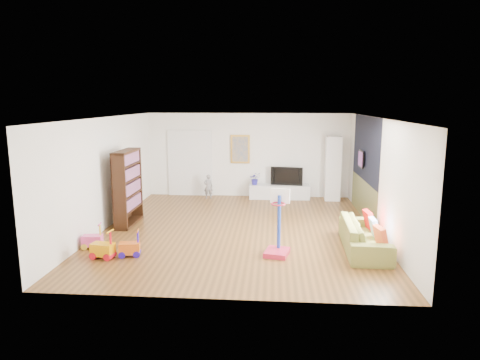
# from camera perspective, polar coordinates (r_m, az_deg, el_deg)

# --- Properties ---
(floor) EXTENTS (6.50, 7.50, 0.00)m
(floor) POSITION_cam_1_polar(r_m,az_deg,el_deg) (10.49, -0.17, -6.59)
(floor) COLOR brown
(floor) RESTS_ON ground
(ceiling) EXTENTS (6.50, 7.50, 0.00)m
(ceiling) POSITION_cam_1_polar(r_m,az_deg,el_deg) (10.03, -0.18, 8.32)
(ceiling) COLOR white
(ceiling) RESTS_ON ground
(wall_back) EXTENTS (6.50, 0.00, 2.70)m
(wall_back) POSITION_cam_1_polar(r_m,az_deg,el_deg) (13.87, 1.07, 3.33)
(wall_back) COLOR white
(wall_back) RESTS_ON ground
(wall_front) EXTENTS (6.50, 0.00, 2.70)m
(wall_front) POSITION_cam_1_polar(r_m,az_deg,el_deg) (6.53, -2.82, -4.90)
(wall_front) COLOR white
(wall_front) RESTS_ON ground
(wall_left) EXTENTS (0.00, 7.50, 2.70)m
(wall_left) POSITION_cam_1_polar(r_m,az_deg,el_deg) (10.92, -17.43, 0.89)
(wall_left) COLOR white
(wall_left) RESTS_ON ground
(wall_right) EXTENTS (0.00, 7.50, 2.70)m
(wall_right) POSITION_cam_1_polar(r_m,az_deg,el_deg) (10.43, 17.92, 0.43)
(wall_right) COLOR silver
(wall_right) RESTS_ON ground
(navy_accent) EXTENTS (0.01, 3.20, 1.70)m
(navy_accent) POSITION_cam_1_polar(r_m,az_deg,el_deg) (11.71, 16.42, 4.04)
(navy_accent) COLOR black
(navy_accent) RESTS_ON wall_right
(olive_wainscot) EXTENTS (0.01, 3.20, 1.00)m
(olive_wainscot) POSITION_cam_1_polar(r_m,az_deg,el_deg) (11.93, 16.08, -2.42)
(olive_wainscot) COLOR brown
(olive_wainscot) RESTS_ON wall_right
(doorway) EXTENTS (1.45, 0.06, 2.10)m
(doorway) POSITION_cam_1_polar(r_m,az_deg,el_deg) (14.11, -6.67, 2.15)
(doorway) COLOR white
(doorway) RESTS_ON ground
(painting_back) EXTENTS (0.62, 0.06, 0.92)m
(painting_back) POSITION_cam_1_polar(r_m,az_deg,el_deg) (13.83, 0.02, 4.14)
(painting_back) COLOR gold
(painting_back) RESTS_ON wall_back
(artwork_right) EXTENTS (0.04, 0.56, 0.46)m
(artwork_right) POSITION_cam_1_polar(r_m,az_deg,el_deg) (11.93, 15.84, 2.72)
(artwork_right) COLOR #7F3F8C
(artwork_right) RESTS_ON wall_right
(media_console) EXTENTS (1.93, 0.52, 0.45)m
(media_console) POSITION_cam_1_polar(r_m,az_deg,el_deg) (13.73, 5.27, -1.56)
(media_console) COLOR silver
(media_console) RESTS_ON ground
(tall_cabinet) EXTENTS (0.48, 0.48, 2.01)m
(tall_cabinet) POSITION_cam_1_polar(r_m,az_deg,el_deg) (13.66, 12.28, 1.51)
(tall_cabinet) COLOR white
(tall_cabinet) RESTS_ON ground
(bookshelf) EXTENTS (0.34, 1.29, 1.88)m
(bookshelf) POSITION_cam_1_polar(r_m,az_deg,el_deg) (11.09, -14.74, -0.98)
(bookshelf) COLOR black
(bookshelf) RESTS_ON ground
(sofa) EXTENTS (0.92, 2.16, 0.62)m
(sofa) POSITION_cam_1_polar(r_m,az_deg,el_deg) (9.37, 16.26, -7.15)
(sofa) COLOR olive
(sofa) RESTS_ON ground
(basketball_hoop) EXTENTS (0.58, 0.65, 1.35)m
(basketball_hoop) POSITION_cam_1_polar(r_m,az_deg,el_deg) (8.64, 5.01, -5.73)
(basketball_hoop) COLOR #B91F3C
(basketball_hoop) RESTS_ON ground
(ride_on_yellow) EXTENTS (0.47, 0.34, 0.58)m
(ride_on_yellow) POSITION_cam_1_polar(r_m,az_deg,el_deg) (8.97, -17.88, -8.16)
(ride_on_yellow) COLOR orange
(ride_on_yellow) RESTS_ON ground
(ride_on_orange) EXTENTS (0.44, 0.32, 0.53)m
(ride_on_orange) POSITION_cam_1_polar(r_m,az_deg,el_deg) (8.94, -14.54, -8.21)
(ride_on_orange) COLOR #D85E19
(ride_on_orange) RESTS_ON ground
(ride_on_pink) EXTENTS (0.43, 0.30, 0.54)m
(ride_on_pink) POSITION_cam_1_polar(r_m,az_deg,el_deg) (9.62, -19.12, -7.09)
(ride_on_pink) COLOR #ED4698
(ride_on_pink) RESTS_ON ground
(child) EXTENTS (0.33, 0.27, 0.78)m
(child) POSITION_cam_1_polar(r_m,az_deg,el_deg) (13.68, -4.26, -0.88)
(child) COLOR gray
(child) RESTS_ON ground
(tv) EXTENTS (1.02, 0.27, 0.58)m
(tv) POSITION_cam_1_polar(r_m,az_deg,el_deg) (13.69, 6.28, 0.58)
(tv) COLOR black
(tv) RESTS_ON media_console
(vase_plant) EXTENTS (0.40, 0.37, 0.39)m
(vase_plant) POSITION_cam_1_polar(r_m,az_deg,el_deg) (13.64, 2.03, 0.19)
(vase_plant) COLOR #272196
(vase_plant) RESTS_ON media_console
(pillow_left) EXTENTS (0.18, 0.41, 0.39)m
(pillow_left) POSITION_cam_1_polar(r_m,az_deg,el_deg) (8.80, 18.26, -7.18)
(pillow_left) COLOR #CF4B26
(pillow_left) RESTS_ON sofa
(pillow_center) EXTENTS (0.11, 0.39, 0.39)m
(pillow_center) POSITION_cam_1_polar(r_m,az_deg,el_deg) (9.37, 17.48, -6.07)
(pillow_center) COLOR silver
(pillow_center) RESTS_ON sofa
(pillow_right) EXTENTS (0.15, 0.42, 0.41)m
(pillow_right) POSITION_cam_1_polar(r_m,az_deg,el_deg) (9.92, 16.81, -5.10)
(pillow_right) COLOR #B80F0E
(pillow_right) RESTS_ON sofa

